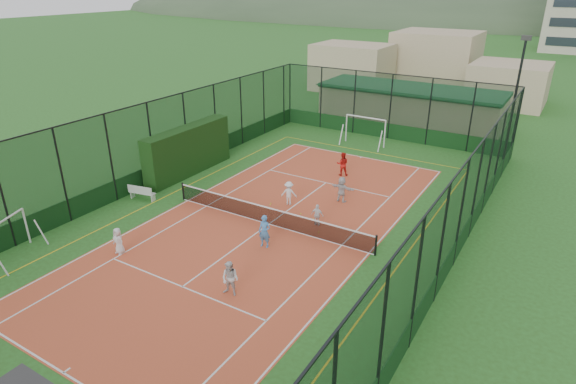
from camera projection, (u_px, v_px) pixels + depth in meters
name	position (u px, v px, depth m)	size (l,w,h in m)	color
ground	(269.00, 224.00, 24.59)	(300.00, 300.00, 0.00)	#2B561D
court_slab	(269.00, 224.00, 24.59)	(11.17, 23.97, 0.01)	#C14D2B
tennis_net	(269.00, 215.00, 24.37)	(11.67, 0.12, 1.06)	black
perimeter_fence	(268.00, 179.00, 23.57)	(18.12, 34.12, 5.00)	black
floodlight_ne	(514.00, 101.00, 31.79)	(0.60, 0.26, 8.25)	black
clubhouse	(410.00, 106.00, 41.13)	(15.20, 7.20, 3.15)	tan
distant_hills	(549.00, 21.00, 141.70)	(200.00, 60.00, 24.00)	#384C33
hedge_left	(188.00, 150.00, 30.52)	(1.04, 6.96, 3.05)	black
white_bench	(142.00, 192.00, 27.20)	(1.58, 0.44, 0.89)	white
futsal_goal_near	(6.00, 240.00, 21.32)	(0.81, 2.78, 1.79)	white
futsal_goal_far	(365.00, 131.00, 36.07)	(3.23, 0.94, 2.08)	white
child_near_left	(118.00, 241.00, 21.75)	(0.62, 0.40, 1.27)	silver
child_near_mid	(265.00, 231.00, 22.23)	(0.58, 0.38, 1.59)	#4687C9
child_near_right	(230.00, 279.00, 18.81)	(0.72, 0.56, 1.48)	silver
child_far_left	(289.00, 193.00, 26.50)	(0.87, 0.50, 1.35)	white
child_far_right	(317.00, 215.00, 24.26)	(0.67, 0.28, 1.15)	white
child_far_back	(342.00, 189.00, 26.82)	(1.37, 0.43, 1.47)	silver
coach	(343.00, 164.00, 30.43)	(0.74, 0.58, 1.52)	red
tennis_balls	(294.00, 214.00, 25.56)	(3.92, 1.64, 0.07)	#CCE033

